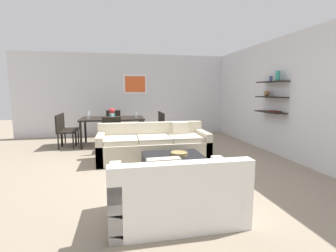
{
  "coord_description": "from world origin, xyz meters",
  "views": [
    {
      "loc": [
        -0.61,
        -4.86,
        1.5
      ],
      "look_at": [
        0.4,
        0.2,
        0.75
      ],
      "focal_mm": 26.16,
      "sensor_mm": 36.0,
      "label": 1
    }
  ],
  "objects_px": {
    "decorative_bowl": "(179,153)",
    "dining_chair_right_near": "(159,126)",
    "coffee_table": "(174,167)",
    "wine_glass_right_near": "(136,114)",
    "wine_glass_right_far": "(136,113)",
    "wine_glass_left_far": "(89,113)",
    "loveseat_white": "(175,194)",
    "dining_chair_right_far": "(156,124)",
    "dining_chair_left_far": "(67,127)",
    "wine_glass_left_near": "(87,115)",
    "sofa_beige": "(154,146)",
    "dining_chair_foot": "(112,132)",
    "dining_table": "(113,120)",
    "wine_glass_head": "(113,112)",
    "dining_chair_head": "(113,122)",
    "dining_chair_left_near": "(63,129)",
    "centerpiece_vase": "(112,113)",
    "wine_glass_foot": "(112,115)"
  },
  "relations": [
    {
      "from": "coffee_table",
      "to": "wine_glass_head",
      "type": "relative_size",
      "value": 6.19
    },
    {
      "from": "wine_glass_foot",
      "to": "wine_glass_left_far",
      "type": "height_order",
      "value": "wine_glass_left_far"
    },
    {
      "from": "dining_chair_left_far",
      "to": "wine_glass_right_near",
      "type": "relative_size",
      "value": 5.44
    },
    {
      "from": "dining_chair_left_far",
      "to": "dining_chair_right_near",
      "type": "distance_m",
      "value": 2.56
    },
    {
      "from": "dining_chair_left_far",
      "to": "dining_chair_head",
      "type": "height_order",
      "value": "same"
    },
    {
      "from": "dining_chair_foot",
      "to": "wine_glass_left_far",
      "type": "bearing_deg",
      "value": 122.14
    },
    {
      "from": "coffee_table",
      "to": "dining_table",
      "type": "xyz_separation_m",
      "value": [
        -1.09,
        2.96,
        0.49
      ]
    },
    {
      "from": "coffee_table",
      "to": "dining_chair_right_far",
      "type": "relative_size",
      "value": 1.18
    },
    {
      "from": "decorative_bowl",
      "to": "wine_glass_foot",
      "type": "distance_m",
      "value": 2.76
    },
    {
      "from": "dining_chair_left_far",
      "to": "centerpiece_vase",
      "type": "relative_size",
      "value": 3.17
    },
    {
      "from": "decorative_bowl",
      "to": "dining_chair_right_near",
      "type": "bearing_deg",
      "value": 88.51
    },
    {
      "from": "dining_chair_left_near",
      "to": "dining_chair_right_far",
      "type": "relative_size",
      "value": 1.0
    },
    {
      "from": "wine_glass_head",
      "to": "dining_chair_foot",
      "type": "bearing_deg",
      "value": -90.0
    },
    {
      "from": "wine_glass_left_far",
      "to": "wine_glass_right_far",
      "type": "height_order",
      "value": "wine_glass_left_far"
    },
    {
      "from": "loveseat_white",
      "to": "dining_chair_right_far",
      "type": "distance_m",
      "value": 4.52
    },
    {
      "from": "decorative_bowl",
      "to": "dining_chair_right_far",
      "type": "distance_m",
      "value": 3.12
    },
    {
      "from": "dining_chair_left_near",
      "to": "wine_glass_left_far",
      "type": "xyz_separation_m",
      "value": [
        0.62,
        0.35,
        0.38
      ]
    },
    {
      "from": "dining_chair_left_far",
      "to": "wine_glass_left_near",
      "type": "bearing_deg",
      "value": -29.46
    },
    {
      "from": "sofa_beige",
      "to": "dining_chair_foot",
      "type": "bearing_deg",
      "value": 138.12
    },
    {
      "from": "dining_chair_foot",
      "to": "wine_glass_left_far",
      "type": "relative_size",
      "value": 4.62
    },
    {
      "from": "wine_glass_left_far",
      "to": "loveseat_white",
      "type": "bearing_deg",
      "value": -71.69
    },
    {
      "from": "coffee_table",
      "to": "wine_glass_right_near",
      "type": "bearing_deg",
      "value": 98.97
    },
    {
      "from": "dining_chair_head",
      "to": "loveseat_white",
      "type": "bearing_deg",
      "value": -81.13
    },
    {
      "from": "decorative_bowl",
      "to": "wine_glass_head",
      "type": "relative_size",
      "value": 1.81
    },
    {
      "from": "wine_glass_right_near",
      "to": "centerpiece_vase",
      "type": "relative_size",
      "value": 0.58
    },
    {
      "from": "dining_chair_right_near",
      "to": "wine_glass_left_far",
      "type": "bearing_deg",
      "value": 169.67
    },
    {
      "from": "dining_chair_left_near",
      "to": "dining_chair_right_near",
      "type": "distance_m",
      "value": 2.52
    },
    {
      "from": "dining_chair_right_near",
      "to": "wine_glass_left_far",
      "type": "distance_m",
      "value": 1.98
    },
    {
      "from": "wine_glass_head",
      "to": "dining_table",
      "type": "bearing_deg",
      "value": -90.0
    },
    {
      "from": "loveseat_white",
      "to": "dining_chair_left_far",
      "type": "bearing_deg",
      "value": 114.72
    },
    {
      "from": "sofa_beige",
      "to": "dining_chair_right_far",
      "type": "xyz_separation_m",
      "value": [
        0.35,
        1.95,
        0.21
      ]
    },
    {
      "from": "sofa_beige",
      "to": "wine_glass_right_far",
      "type": "relative_size",
      "value": 13.81
    },
    {
      "from": "loveseat_white",
      "to": "dining_chair_left_near",
      "type": "bearing_deg",
      "value": 117.09
    },
    {
      "from": "wine_glass_right_near",
      "to": "dining_chair_right_far",
      "type": "bearing_deg",
      "value": 29.46
    },
    {
      "from": "coffee_table",
      "to": "dining_chair_foot",
      "type": "height_order",
      "value": "dining_chair_foot"
    },
    {
      "from": "wine_glass_right_near",
      "to": "wine_glass_right_far",
      "type": "height_order",
      "value": "wine_glass_right_far"
    },
    {
      "from": "decorative_bowl",
      "to": "wine_glass_left_far",
      "type": "bearing_deg",
      "value": 121.38
    },
    {
      "from": "decorative_bowl",
      "to": "dining_chair_foot",
      "type": "height_order",
      "value": "dining_chair_foot"
    },
    {
      "from": "wine_glass_right_far",
      "to": "dining_chair_right_far",
      "type": "bearing_deg",
      "value": 9.31
    },
    {
      "from": "dining_chair_head",
      "to": "wine_glass_left_near",
      "type": "height_order",
      "value": "wine_glass_left_near"
    },
    {
      "from": "dining_chair_left_near",
      "to": "coffee_table",
      "type": "bearing_deg",
      "value": -49.25
    },
    {
      "from": "dining_chair_foot",
      "to": "wine_glass_right_near",
      "type": "bearing_deg",
      "value": 50.43
    },
    {
      "from": "wine_glass_left_near",
      "to": "centerpiece_vase",
      "type": "distance_m",
      "value": 0.65
    },
    {
      "from": "decorative_bowl",
      "to": "wine_glass_right_far",
      "type": "distance_m",
      "value": 3.1
    },
    {
      "from": "loveseat_white",
      "to": "dining_chair_right_near",
      "type": "height_order",
      "value": "dining_chair_right_near"
    },
    {
      "from": "dining_chair_right_far",
      "to": "wine_glass_head",
      "type": "xyz_separation_m",
      "value": [
        -1.26,
        0.21,
        0.36
      ]
    },
    {
      "from": "wine_glass_right_near",
      "to": "wine_glass_right_far",
      "type": "distance_m",
      "value": 0.25
    },
    {
      "from": "decorative_bowl",
      "to": "wine_glass_left_far",
      "type": "relative_size",
      "value": 1.59
    },
    {
      "from": "dining_chair_left_far",
      "to": "wine_glass_foot",
      "type": "distance_m",
      "value": 1.47
    },
    {
      "from": "dining_chair_head",
      "to": "wine_glass_left_near",
      "type": "distance_m",
      "value": 1.27
    }
  ]
}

